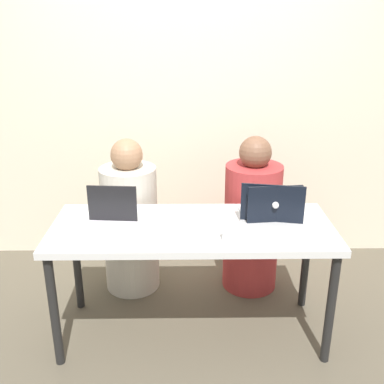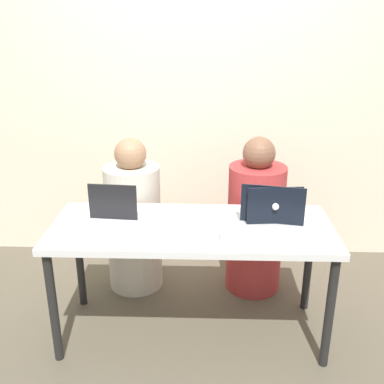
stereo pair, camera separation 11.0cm
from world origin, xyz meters
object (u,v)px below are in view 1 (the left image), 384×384
Objects in this scene: laptop_back_right at (270,211)px; water_glass_right at (229,234)px; water_glass_center at (194,232)px; laptop_front_left at (110,221)px; water_glass_left at (161,233)px; person_on_right at (252,223)px; laptop_front_right at (271,222)px; person_on_left at (130,224)px.

laptop_back_right is 2.93× the size of water_glass_right.
water_glass_center is 0.77× the size of water_glass_right.
laptop_front_left reaches higher than water_glass_left.
laptop_front_right is (0.01, -0.60, 0.28)m from person_on_right.
person_on_left is at bearing 121.97° from water_glass_center.
person_on_right reaches higher than water_glass_left.
laptop_back_right is (0.03, -0.45, 0.28)m from person_on_right.
water_glass_center is (-0.42, -0.69, 0.27)m from person_on_right.
person_on_left is 0.86m from water_glass_center.
laptop_front_right reaches higher than water_glass_center.
laptop_front_left reaches higher than water_glass_center.
person_on_right reaches higher than water_glass_center.
person_on_left reaches higher than laptop_back_right.
water_glass_center is (-0.43, -0.09, -0.01)m from laptop_front_right.
laptop_front_left is at bearing -170.98° from laptop_front_right.
water_glass_center is (0.46, -0.12, -0.01)m from laptop_front_left.
water_glass_right is (-0.25, -0.14, -0.00)m from laptop_front_right.
water_glass_center is at bearing -9.57° from laptop_front_left.
laptop_front_left is at bearing 150.89° from water_glass_left.
water_glass_left is (-0.59, -0.74, 0.28)m from person_on_right.
laptop_front_left is 0.34m from water_glass_left.
person_on_left is 1.03m from laptop_back_right.
laptop_front_right reaches higher than water_glass_right.
laptop_front_left is at bearing 74.64° from person_on_left.
laptop_front_left is 0.90m from laptop_front_right.
laptop_front_right reaches higher than water_glass_left.
laptop_front_left is at bearing 41.10° from person_on_right.
person_on_left is at bearing 91.32° from laptop_front_left.
laptop_front_left is (-0.88, -0.57, 0.28)m from person_on_right.
laptop_back_right is at bearing 24.80° from water_glass_left.
person_on_right reaches higher than water_glass_right.
laptop_back_right is at bearing 140.91° from person_on_left.
water_glass_right is at bearing -140.17° from laptop_front_right.
water_glass_right is at bearing -0.39° from water_glass_left.
person_on_left is at bearing 129.69° from water_glass_right.
water_glass_right is at bearing 117.65° from person_on_left.
water_glass_center is at bearing 165.10° from water_glass_right.
water_glass_left is (-0.60, -0.14, -0.00)m from laptop_front_right.
laptop_back_right is 2.85× the size of water_glass_left.
water_glass_left is at bearing 59.48° from person_on_right.
person_on_right reaches higher than person_on_left.
laptop_back_right is at bearing 12.30° from laptop_front_left.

